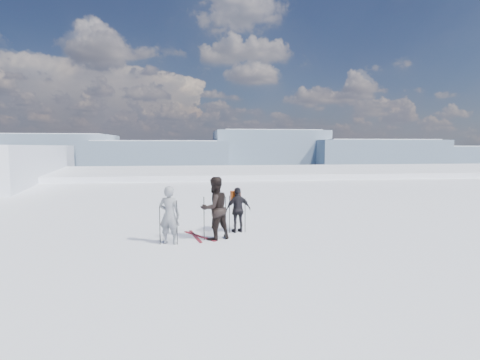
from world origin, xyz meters
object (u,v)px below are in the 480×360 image
(skier_pack, at_px, (238,210))
(skier_dark, at_px, (215,208))
(skier_grey, at_px, (169,215))
(skis_loose, at_px, (197,236))

(skier_pack, bearing_deg, skier_dark, 31.93)
(skier_grey, xyz_separation_m, skis_loose, (0.85, 0.77, -0.86))
(skier_grey, distance_m, skier_pack, 2.55)
(skier_dark, bearing_deg, skier_grey, -15.13)
(skier_pack, relative_size, skis_loose, 0.91)
(skier_pack, bearing_deg, skis_loose, 4.02)
(skier_dark, bearing_deg, skis_loose, -67.68)
(skier_dark, relative_size, skis_loose, 1.18)
(skier_dark, xyz_separation_m, skier_pack, (0.86, 0.88, -0.22))
(skier_grey, bearing_deg, skier_dark, -147.17)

